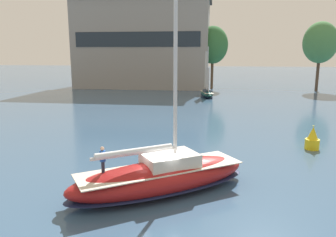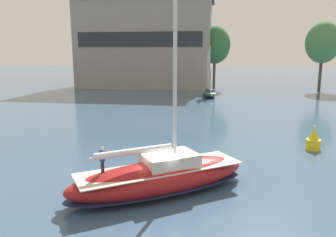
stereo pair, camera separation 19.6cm
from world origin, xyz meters
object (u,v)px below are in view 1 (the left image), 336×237
Objects in this scene: tree_shore_center at (213,45)px; sailboat_main at (162,175)px; channel_buoy at (312,140)px; tree_shore_left at (320,43)px; sailboat_moored_mid_channel at (207,93)px.

sailboat_main reaches higher than tree_shore_center.
sailboat_main reaches higher than channel_buoy.
sailboat_main is 16.59m from channel_buoy.
tree_shore_center is (-24.17, 1.17, -0.44)m from tree_shore_left.
channel_buoy is (-14.65, -49.57, -10.04)m from tree_shore_left.
tree_shore_center is 18.09m from sailboat_moored_mid_channel.
channel_buoy is (12.18, 11.26, -0.22)m from sailboat_main.
tree_shore_left is 0.94× the size of sailboat_main.
tree_shore_center is 1.51× the size of sailboat_moored_mid_channel.
tree_shore_left is 30.48m from sailboat_moored_mid_channel.
channel_buoy is at bearing -73.64° from sailboat_moored_mid_channel.
tree_shore_center is at bearing 87.55° from sailboat_main.
sailboat_main is 46.78m from sailboat_moored_mid_channel.
tree_shore_center is 0.90× the size of sailboat_main.
sailboat_main reaches higher than tree_shore_left.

